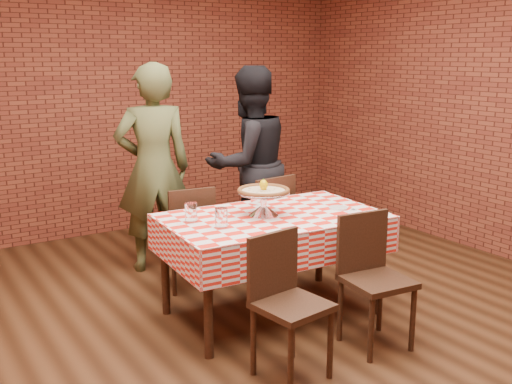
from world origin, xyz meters
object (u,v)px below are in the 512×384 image
at_px(chair_far_left, 186,236).
at_px(chair_near_left, 292,309).
at_px(water_glass_right, 191,212).
at_px(diner_olive, 154,169).
at_px(water_glass_left, 221,218).
at_px(table, 272,266).
at_px(chair_far_right, 261,225).
at_px(diner_black, 249,164).
at_px(pizza, 264,191).
at_px(pizza_stand, 264,204).
at_px(condiment_caddy, 259,196).
at_px(chair_near_right, 377,284).

bearing_deg(chair_far_left, chair_near_left, 93.62).
height_order(water_glass_right, diner_olive, diner_olive).
distance_m(water_glass_left, diner_olive, 1.46).
xyz_separation_m(table, chair_near_left, (-0.40, -0.80, 0.05)).
bearing_deg(chair_far_right, diner_black, -116.14).
relative_size(pizza, chair_far_left, 0.44).
bearing_deg(pizza_stand, condiment_caddy, 63.42).
bearing_deg(diner_black, pizza_stand, 60.56).
distance_m(water_glass_left, chair_near_right, 1.10).
relative_size(table, water_glass_right, 11.44).
bearing_deg(water_glass_right, chair_far_left, 67.07).
bearing_deg(diner_olive, chair_far_left, 107.31).
xyz_separation_m(chair_far_left, diner_olive, (-0.04, 0.54, 0.48)).
bearing_deg(condiment_caddy, water_glass_right, -176.44).
height_order(table, chair_far_right, chair_far_right).
xyz_separation_m(table, chair_far_right, (0.38, 0.73, 0.07)).
distance_m(pizza, chair_near_left, 1.04).
relative_size(water_glass_left, diner_olive, 0.07).
bearing_deg(table, pizza_stand, 145.44).
height_order(pizza_stand, chair_far_left, pizza_stand).
bearing_deg(chair_near_right, water_glass_left, 142.67).
xyz_separation_m(water_glass_right, chair_far_left, (0.29, 0.68, -0.39)).
relative_size(pizza_stand, water_glass_left, 2.85).
distance_m(table, water_glass_right, 0.74).
height_order(chair_near_right, chair_far_left, chair_near_right).
height_order(chair_far_right, diner_olive, diner_olive).
bearing_deg(pizza_stand, water_glass_left, -164.31).
xyz_separation_m(pizza_stand, diner_olive, (-0.27, 1.34, 0.07)).
bearing_deg(chair_near_right, chair_near_left, -172.95).
xyz_separation_m(chair_near_left, chair_far_left, (0.12, 1.64, 0.00)).
relative_size(chair_near_left, chair_far_right, 0.96).
bearing_deg(pizza, water_glass_left, -164.31).
bearing_deg(chair_near_left, condiment_caddy, 58.60).
bearing_deg(pizza_stand, pizza, 0.00).
relative_size(water_glass_left, chair_far_right, 0.15).
xyz_separation_m(pizza, diner_olive, (-0.27, 1.34, -0.02)).
height_order(table, diner_olive, diner_olive).
bearing_deg(table, chair_far_right, 62.46).
xyz_separation_m(water_glass_left, water_glass_right, (-0.11, 0.23, 0.00)).
xyz_separation_m(chair_near_right, chair_far_right, (0.09, 1.51, 0.01)).
distance_m(table, chair_near_right, 0.84).
bearing_deg(chair_far_left, diner_olive, -78.23).
distance_m(condiment_caddy, chair_far_right, 0.62).
relative_size(chair_near_right, chair_far_left, 1.01).
relative_size(condiment_caddy, chair_far_left, 0.15).
xyz_separation_m(pizza, chair_far_left, (-0.23, 0.80, -0.50)).
height_order(water_glass_left, chair_near_left, water_glass_left).
distance_m(water_glass_left, chair_near_left, 0.82).
relative_size(chair_far_left, diner_black, 0.48).
bearing_deg(diner_black, chair_far_right, 68.46).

